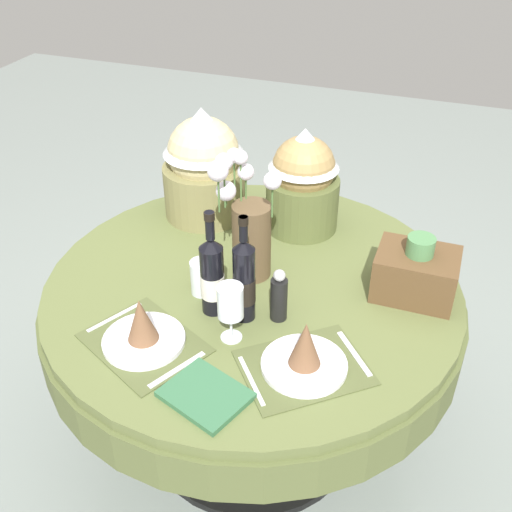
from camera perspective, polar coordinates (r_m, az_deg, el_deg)
ground at (r=2.54m, az=-0.27°, el=-15.65°), size 8.00×8.00×0.00m
dining_table at (r=2.12m, az=-0.32°, el=-5.23°), size 1.40×1.40×0.73m
place_setting_left at (r=1.80m, az=-10.46°, el=-6.87°), size 0.42×0.38×0.16m
place_setting_right at (r=1.70m, az=4.54°, el=-9.19°), size 0.43×0.42×0.16m
flower_vase at (r=1.97m, az=-0.75°, el=2.79°), size 0.22×0.19×0.44m
wine_bottle_left at (r=1.84m, az=-4.09°, el=-1.80°), size 0.07×0.07×0.35m
wine_bottle_right at (r=1.81m, az=-1.11°, el=-2.26°), size 0.07×0.07×0.35m
wine_glass_right at (r=1.74m, az=-2.39°, el=-4.37°), size 0.08×0.08×0.19m
tumbler_near_left at (r=1.96m, az=-5.01°, el=-1.97°), size 0.08×0.08×0.12m
pepper_mill at (r=1.84m, az=2.13°, el=-3.80°), size 0.05×0.05×0.18m
book_on_table at (r=1.65m, az=-4.71°, el=-12.71°), size 0.26×0.23×0.02m
gift_tub_back_left at (r=2.31m, az=-4.87°, el=8.81°), size 0.31×0.31×0.43m
gift_tub_back_centre at (r=2.23m, az=4.41°, el=7.31°), size 0.27×0.27×0.39m
woven_basket_side_right at (r=2.00m, az=14.61°, el=-1.50°), size 0.25×0.19×0.21m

